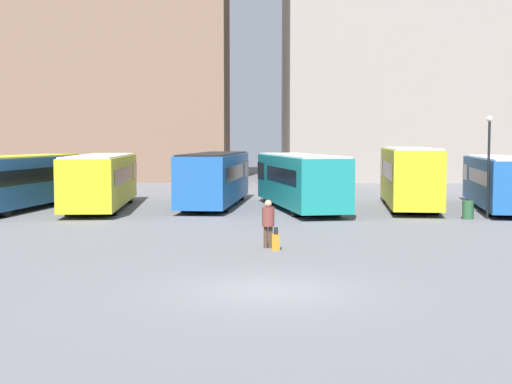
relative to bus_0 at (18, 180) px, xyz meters
The scene contains 12 objects.
ground_plane 24.00m from the bus_0, 57.95° to the right, with size 160.00×160.00×0.00m, color slate.
building_block_left 33.96m from the bus_0, 90.30° to the left, with size 20.13×16.21×26.73m.
bus_0 is the anchor object (origin of this frame).
bus_1 4.31m from the bus_0, ahead, with size 3.30×11.52×2.89m.
bus_2 10.55m from the bus_0, 13.43° to the left, with size 3.65×11.88×2.95m.
bus_3 14.81m from the bus_0, ahead, with size 4.33×11.75×2.91m.
bus_4 20.80m from the bus_0, ahead, with size 3.69×10.76×3.26m.
bus_5 25.45m from the bus_0, ahead, with size 4.39×11.59×2.79m.
traveler 18.59m from the bus_0, 46.17° to the right, with size 0.43×0.43×1.64m.
suitcase 19.12m from the bus_0, 46.58° to the right, with size 0.27×0.41×0.78m.
lamp_post_0 23.77m from the bus_0, 10.77° to the right, with size 0.28×0.28×4.80m.
trash_bin 22.86m from the bus_0, 11.43° to the right, with size 0.52×0.52×0.85m.
Camera 1 is at (-0.37, -17.16, 3.67)m, focal length 50.00 mm.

